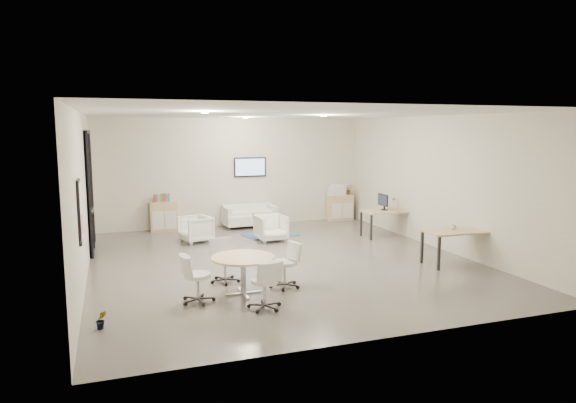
% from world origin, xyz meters
% --- Properties ---
extents(room_shell, '(9.60, 10.60, 4.80)m').
position_xyz_m(room_shell, '(0.00, 0.00, 1.60)').
color(room_shell, '#57544F').
rests_on(room_shell, ground).
extents(glass_door, '(0.09, 1.90, 2.85)m').
position_xyz_m(glass_door, '(-3.95, 2.51, 1.50)').
color(glass_door, black).
rests_on(glass_door, room_shell).
extents(artwork, '(0.05, 0.54, 1.04)m').
position_xyz_m(artwork, '(-3.97, -1.60, 1.55)').
color(artwork, black).
rests_on(artwork, room_shell).
extents(wall_tv, '(0.98, 0.06, 0.58)m').
position_xyz_m(wall_tv, '(0.50, 4.46, 1.75)').
color(wall_tv, black).
rests_on(wall_tv, room_shell).
extents(ceiling_spots, '(3.14, 4.14, 0.03)m').
position_xyz_m(ceiling_spots, '(-0.20, 0.83, 3.18)').
color(ceiling_spots, '#FFEAC6').
rests_on(ceiling_spots, room_shell).
extents(sideboard_left, '(0.75, 0.39, 0.84)m').
position_xyz_m(sideboard_left, '(-2.10, 4.28, 0.42)').
color(sideboard_left, tan).
rests_on(sideboard_left, room_shell).
extents(sideboard_right, '(0.81, 0.40, 0.81)m').
position_xyz_m(sideboard_right, '(3.40, 4.28, 0.41)').
color(sideboard_right, tan).
rests_on(sideboard_right, room_shell).
extents(books, '(0.44, 0.14, 0.22)m').
position_xyz_m(books, '(-2.14, 4.28, 0.95)').
color(books, red).
rests_on(books, sideboard_left).
extents(printer, '(0.48, 0.41, 0.34)m').
position_xyz_m(printer, '(3.29, 4.28, 0.97)').
color(printer, white).
rests_on(printer, sideboard_right).
extents(loveseat, '(1.57, 0.86, 0.57)m').
position_xyz_m(loveseat, '(0.37, 4.12, 0.31)').
color(loveseat, silver).
rests_on(loveseat, room_shell).
extents(blue_rug, '(1.53, 1.17, 0.01)m').
position_xyz_m(blue_rug, '(0.58, 2.74, 0.01)').
color(blue_rug, '#334F9C').
rests_on(blue_rug, room_shell).
extents(armchair_left, '(0.84, 0.87, 0.74)m').
position_xyz_m(armchair_left, '(-1.47, 2.54, 0.37)').
color(armchair_left, silver).
rests_on(armchair_left, room_shell).
extents(armchair_right, '(0.77, 0.72, 0.75)m').
position_xyz_m(armchair_right, '(0.40, 2.02, 0.37)').
color(armchair_right, silver).
rests_on(armchair_right, room_shell).
extents(desk_rear, '(1.36, 0.71, 0.70)m').
position_xyz_m(desk_rear, '(3.52, 1.53, 0.63)').
color(desk_rear, tan).
rests_on(desk_rear, room_shell).
extents(desk_front, '(1.45, 0.78, 0.74)m').
position_xyz_m(desk_front, '(3.46, -1.50, 0.66)').
color(desk_front, tan).
rests_on(desk_front, room_shell).
extents(monitor, '(0.20, 0.50, 0.44)m').
position_xyz_m(monitor, '(3.47, 1.68, 0.94)').
color(monitor, black).
rests_on(monitor, desk_rear).
extents(round_table, '(1.11, 1.11, 0.68)m').
position_xyz_m(round_table, '(-1.36, -1.98, 0.59)').
color(round_table, tan).
rests_on(round_table, room_shell).
extents(meeting_chairs, '(2.31, 2.31, 0.82)m').
position_xyz_m(meeting_chairs, '(-1.36, -1.98, 0.41)').
color(meeting_chairs, white).
rests_on(meeting_chairs, room_shell).
extents(plant_cabinet, '(0.34, 0.36, 0.24)m').
position_xyz_m(plant_cabinet, '(3.68, 4.27, 0.94)').
color(plant_cabinet, '#3F7F3F').
rests_on(plant_cabinet, sideboard_right).
extents(plant_floor, '(0.18, 0.29, 0.12)m').
position_xyz_m(plant_floor, '(-3.70, -2.85, 0.06)').
color(plant_floor, '#3F7F3F').
rests_on(plant_floor, room_shell).
extents(cup, '(0.13, 0.11, 0.13)m').
position_xyz_m(cup, '(3.44, -1.39, 0.80)').
color(cup, white).
rests_on(cup, desk_front).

